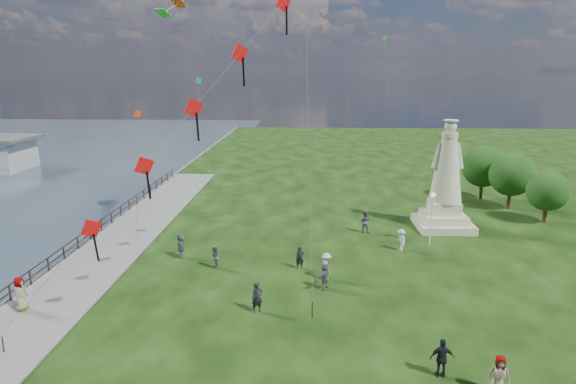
# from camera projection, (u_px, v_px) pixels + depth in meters

# --- Properties ---
(waterfront) EXTENTS (200.00, 200.00, 1.51)m
(waterfront) POSITION_uv_depth(u_px,v_px,m) (73.00, 268.00, 31.64)
(waterfront) COLOR #2F3946
(waterfront) RESTS_ON ground
(statue) EXTENTS (4.41, 4.41, 8.82)m
(statue) POSITION_uv_depth(u_px,v_px,m) (446.00, 188.00, 38.76)
(statue) COLOR beige
(statue) RESTS_ON ground
(lamppost) EXTENTS (0.37, 0.37, 3.96)m
(lamppost) POSITION_uv_depth(u_px,v_px,m) (432.00, 207.00, 35.06)
(lamppost) COLOR silver
(lamppost) RESTS_ON ground
(tree_row) EXTENTS (6.57, 11.32, 5.43)m
(tree_row) POSITION_uv_depth(u_px,v_px,m) (507.00, 174.00, 44.70)
(tree_row) COLOR #382314
(tree_row) RESTS_ON ground
(person_0) EXTENTS (0.72, 0.62, 1.68)m
(person_0) POSITION_uv_depth(u_px,v_px,m) (257.00, 297.00, 25.50)
(person_0) COLOR black
(person_0) RESTS_ON ground
(person_1) EXTENTS (0.71, 0.88, 1.57)m
(person_1) POSITION_uv_depth(u_px,v_px,m) (214.00, 258.00, 31.11)
(person_1) COLOR #595960
(person_1) RESTS_ON ground
(person_2) EXTENTS (0.88, 1.20, 1.67)m
(person_2) POSITION_uv_depth(u_px,v_px,m) (326.00, 266.00, 29.63)
(person_2) COLOR silver
(person_2) RESTS_ON ground
(person_3) EXTENTS (1.03, 0.54, 1.74)m
(person_3) POSITION_uv_depth(u_px,v_px,m) (442.00, 358.00, 20.07)
(person_3) COLOR black
(person_3) RESTS_ON ground
(person_4) EXTENTS (0.91, 0.65, 1.70)m
(person_4) POSITION_uv_depth(u_px,v_px,m) (499.00, 375.00, 18.96)
(person_4) COLOR #595960
(person_4) RESTS_ON ground
(person_5) EXTENTS (1.07, 1.74, 1.74)m
(person_5) POSITION_uv_depth(u_px,v_px,m) (181.00, 245.00, 33.03)
(person_5) COLOR #595960
(person_5) RESTS_ON ground
(person_6) EXTENTS (0.59, 0.43, 1.50)m
(person_6) POSITION_uv_depth(u_px,v_px,m) (300.00, 258.00, 31.17)
(person_6) COLOR black
(person_6) RESTS_ON ground
(person_7) EXTENTS (1.00, 0.76, 1.83)m
(person_7) POSITION_uv_depth(u_px,v_px,m) (365.00, 221.00, 38.14)
(person_7) COLOR #595960
(person_7) RESTS_ON ground
(person_8) EXTENTS (0.79, 1.14, 1.60)m
(person_8) POSITION_uv_depth(u_px,v_px,m) (401.00, 240.00, 34.33)
(person_8) COLOR silver
(person_8) RESTS_ON ground
(person_10) EXTENTS (0.63, 0.95, 1.87)m
(person_10) POSITION_uv_depth(u_px,v_px,m) (21.00, 295.00, 25.53)
(person_10) COLOR #595960
(person_10) RESTS_ON ground
(person_11) EXTENTS (1.35, 1.62, 1.62)m
(person_11) POSITION_uv_depth(u_px,v_px,m) (324.00, 276.00, 28.24)
(person_11) COLOR #595960
(person_11) RESTS_ON ground
(red_kite_train) EXTENTS (12.71, 9.35, 16.64)m
(red_kite_train) POSITION_uv_depth(u_px,v_px,m) (189.00, 116.00, 24.41)
(red_kite_train) COLOR black
(red_kite_train) RESTS_ON ground
(small_kites) EXTENTS (26.07, 20.33, 31.61)m
(small_kites) POSITION_uv_depth(u_px,v_px,m) (318.00, 43.00, 42.66)
(small_kites) COLOR teal
(small_kites) RESTS_ON ground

